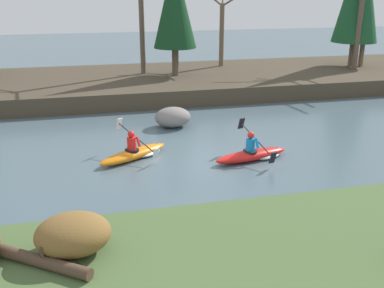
# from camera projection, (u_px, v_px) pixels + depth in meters

# --- Properties ---
(ground_plane) EXTENTS (90.00, 90.00, 0.00)m
(ground_plane) POSITION_uv_depth(u_px,v_px,m) (193.00, 160.00, 15.03)
(ground_plane) COLOR #4C606B
(riverbank_near) EXTENTS (44.00, 5.33, 0.56)m
(riverbank_near) POSITION_uv_depth(u_px,v_px,m) (277.00, 273.00, 8.66)
(riverbank_near) COLOR #4C6638
(riverbank_near) RESTS_ON ground
(riverbank_far) EXTENTS (44.00, 8.50, 0.85)m
(riverbank_far) POSITION_uv_depth(u_px,v_px,m) (147.00, 83.00, 24.88)
(riverbank_far) COLOR #473D2D
(riverbank_far) RESTS_ON ground
(conifer_tree_left) EXTENTS (2.31, 2.31, 6.16)m
(conifer_tree_left) POSITION_uv_depth(u_px,v_px,m) (175.00, 3.00, 23.59)
(conifer_tree_left) COLOR brown
(conifer_tree_left) RESTS_ON riverbank_far
(bare_tree_upstream) EXTENTS (4.31, 4.26, 7.89)m
(bare_tree_upstream) POSITION_uv_depth(u_px,v_px,m) (142.00, 5.00, 24.19)
(bare_tree_upstream) COLOR brown
(bare_tree_upstream) RESTS_ON riverbank_far
(bare_tree_mid_upstream) EXTENTS (2.74, 2.71, 4.90)m
(bare_tree_mid_upstream) POSITION_uv_depth(u_px,v_px,m) (222.00, 27.00, 27.02)
(bare_tree_mid_upstream) COLOR brown
(bare_tree_mid_upstream) RESTS_ON riverbank_far
(bare_tree_mid_downstream) EXTENTS (2.96, 2.92, 5.31)m
(bare_tree_mid_downstream) POSITION_uv_depth(u_px,v_px,m) (359.00, 26.00, 25.84)
(bare_tree_mid_downstream) COLOR brown
(bare_tree_mid_downstream) RESTS_ON riverbank_far
(bare_tree_downstream) EXTENTS (4.19, 4.14, 7.66)m
(bare_tree_downstream) POSITION_uv_depth(u_px,v_px,m) (367.00, 5.00, 26.49)
(bare_tree_downstream) COLOR brown
(bare_tree_downstream) RESTS_ON riverbank_far
(shrub_clump_second) EXTENTS (1.48, 1.23, 0.80)m
(shrub_clump_second) POSITION_uv_depth(u_px,v_px,m) (73.00, 234.00, 8.72)
(shrub_clump_second) COLOR brown
(shrub_clump_second) RESTS_ON riverbank_near
(kayaker_lead) EXTENTS (2.79, 2.05, 1.20)m
(kayaker_lead) POSITION_uv_depth(u_px,v_px,m) (254.00, 154.00, 15.03)
(kayaker_lead) COLOR red
(kayaker_lead) RESTS_ON ground
(kayaker_middle) EXTENTS (2.61, 1.99, 1.20)m
(kayaker_middle) POSITION_uv_depth(u_px,v_px,m) (136.00, 152.00, 15.16)
(kayaker_middle) COLOR orange
(kayaker_middle) RESTS_ON ground
(boulder_midstream) EXTENTS (1.48, 1.16, 0.83)m
(boulder_midstream) POSITION_uv_depth(u_px,v_px,m) (173.00, 117.00, 18.44)
(boulder_midstream) COLOR gray
(boulder_midstream) RESTS_ON ground
(driftwood_log) EXTENTS (2.14, 1.66, 0.44)m
(driftwood_log) POSITION_uv_depth(u_px,v_px,m) (35.00, 259.00, 8.40)
(driftwood_log) COLOR #4C3828
(driftwood_log) RESTS_ON riverbank_near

